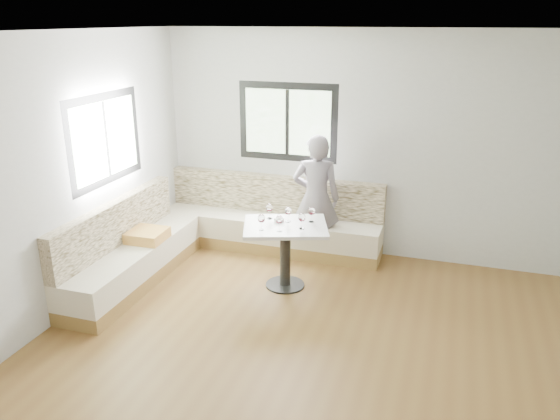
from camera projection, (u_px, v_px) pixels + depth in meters
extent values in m
cube|color=brown|center=(300.00, 355.00, 4.97)|extent=(5.00, 5.00, 0.01)
cube|color=white|center=(305.00, 32.00, 4.04)|extent=(5.00, 5.00, 0.01)
cube|color=#B7B7B2|center=(357.00, 146.00, 6.74)|extent=(5.00, 0.01, 2.80)
cube|color=#B7B7B2|center=(139.00, 401.00, 2.26)|extent=(5.00, 0.01, 2.80)
cube|color=#B7B7B2|center=(52.00, 183.00, 5.23)|extent=(0.01, 5.00, 2.80)
cube|color=black|center=(288.00, 122.00, 6.91)|extent=(1.30, 0.02, 1.00)
cube|color=black|center=(106.00, 139.00, 5.95)|extent=(0.02, 1.30, 1.00)
cube|color=olive|center=(270.00, 243.00, 7.24)|extent=(2.90, 0.55, 0.16)
cube|color=beige|center=(270.00, 227.00, 7.17)|extent=(2.90, 0.55, 0.29)
cube|color=beige|center=(275.00, 194.00, 7.22)|extent=(2.90, 0.14, 0.50)
cube|color=olive|center=(136.00, 275.00, 6.33)|extent=(0.55, 2.25, 0.16)
cube|color=beige|center=(134.00, 258.00, 6.25)|extent=(0.55, 2.25, 0.29)
cube|color=beige|center=(115.00, 223.00, 6.18)|extent=(0.14, 2.25, 0.50)
cube|color=gold|center=(147.00, 235.00, 6.34)|extent=(0.42, 0.42, 0.12)
cylinder|color=black|center=(285.00, 285.00, 6.25)|extent=(0.44, 0.44, 0.02)
cylinder|color=black|center=(285.00, 257.00, 6.14)|extent=(0.12, 0.12, 0.71)
cube|color=silver|center=(285.00, 226.00, 6.02)|extent=(1.09, 0.96, 0.04)
imported|color=slate|center=(316.00, 198.00, 6.71)|extent=(0.64, 0.47, 1.60)
cylinder|color=white|center=(279.00, 219.00, 6.11)|extent=(0.11, 0.11, 0.04)
sphere|color=black|center=(281.00, 218.00, 6.11)|extent=(0.02, 0.02, 0.02)
sphere|color=black|center=(278.00, 218.00, 6.12)|extent=(0.02, 0.02, 0.02)
sphere|color=black|center=(279.00, 219.00, 6.09)|extent=(0.02, 0.02, 0.02)
cylinder|color=white|center=(262.00, 230.00, 5.87)|extent=(0.06, 0.06, 0.01)
cylinder|color=white|center=(261.00, 226.00, 5.85)|extent=(0.01, 0.01, 0.08)
ellipsoid|color=white|center=(261.00, 218.00, 5.83)|extent=(0.08, 0.08, 0.10)
cylinder|color=#4F0310|center=(261.00, 220.00, 5.83)|extent=(0.05, 0.05, 0.02)
cylinder|color=white|center=(279.00, 231.00, 5.83)|extent=(0.06, 0.06, 0.01)
cylinder|color=white|center=(279.00, 227.00, 5.82)|extent=(0.01, 0.01, 0.08)
ellipsoid|color=white|center=(279.00, 220.00, 5.79)|extent=(0.08, 0.08, 0.10)
cylinder|color=#4F0310|center=(279.00, 222.00, 5.80)|extent=(0.05, 0.05, 0.02)
cylinder|color=white|center=(302.00, 228.00, 5.90)|extent=(0.06, 0.06, 0.01)
cylinder|color=white|center=(302.00, 225.00, 5.88)|extent=(0.01, 0.01, 0.08)
ellipsoid|color=white|center=(302.00, 217.00, 5.86)|extent=(0.08, 0.08, 0.10)
cylinder|color=#4F0310|center=(302.00, 219.00, 5.86)|extent=(0.05, 0.05, 0.02)
cylinder|color=white|center=(288.00, 221.00, 6.10)|extent=(0.06, 0.06, 0.01)
cylinder|color=white|center=(288.00, 218.00, 6.09)|extent=(0.01, 0.01, 0.08)
ellipsoid|color=white|center=(288.00, 211.00, 6.06)|extent=(0.08, 0.08, 0.10)
cylinder|color=#4F0310|center=(288.00, 213.00, 6.07)|extent=(0.05, 0.05, 0.02)
cylinder|color=white|center=(311.00, 222.00, 6.09)|extent=(0.06, 0.06, 0.01)
cylinder|color=white|center=(311.00, 218.00, 6.08)|extent=(0.01, 0.01, 0.08)
ellipsoid|color=white|center=(312.00, 211.00, 6.05)|extent=(0.08, 0.08, 0.10)
cylinder|color=#4F0310|center=(312.00, 213.00, 6.06)|extent=(0.05, 0.05, 0.02)
cylinder|color=white|center=(269.00, 218.00, 6.19)|extent=(0.06, 0.06, 0.01)
cylinder|color=white|center=(269.00, 215.00, 6.18)|extent=(0.01, 0.01, 0.08)
ellipsoid|color=white|center=(269.00, 208.00, 6.15)|extent=(0.08, 0.08, 0.10)
cylinder|color=#4F0310|center=(269.00, 210.00, 6.16)|extent=(0.05, 0.05, 0.02)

